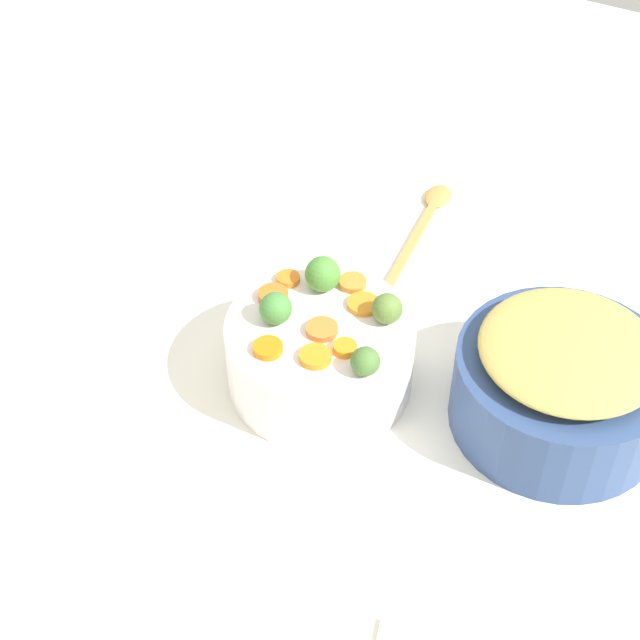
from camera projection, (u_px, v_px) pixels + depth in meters
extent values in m
cube|color=white|center=(287.00, 400.00, 1.19)|extent=(2.40, 2.40, 0.02)
cylinder|color=white|center=(320.00, 355.00, 1.16)|extent=(0.22, 0.22, 0.09)
cylinder|color=navy|center=(560.00, 391.00, 1.12)|extent=(0.25, 0.25, 0.10)
ellipsoid|color=tan|center=(570.00, 350.00, 1.07)|extent=(0.20, 0.20, 0.03)
cylinder|color=orange|center=(268.00, 348.00, 1.10)|extent=(0.04, 0.04, 0.01)
cylinder|color=orange|center=(353.00, 283.00, 1.18)|extent=(0.05, 0.05, 0.01)
cylinder|color=orange|center=(288.00, 279.00, 1.18)|extent=(0.04, 0.04, 0.01)
cylinder|color=orange|center=(345.00, 348.00, 1.10)|extent=(0.03, 0.03, 0.01)
cylinder|color=orange|center=(273.00, 295.00, 1.16)|extent=(0.04, 0.04, 0.01)
cylinder|color=orange|center=(315.00, 357.00, 1.09)|extent=(0.04, 0.04, 0.01)
cylinder|color=orange|center=(363.00, 304.00, 1.15)|extent=(0.05, 0.05, 0.01)
cylinder|color=orange|center=(322.00, 329.00, 1.12)|extent=(0.05, 0.05, 0.01)
sphere|color=#4A7335|center=(366.00, 361.00, 1.07)|extent=(0.03, 0.03, 0.03)
sphere|color=#5A7B35|center=(387.00, 309.00, 1.12)|extent=(0.04, 0.04, 0.04)
sphere|color=#45843A|center=(276.00, 308.00, 1.12)|extent=(0.04, 0.04, 0.04)
sphere|color=#4A8834|center=(323.00, 274.00, 1.16)|extent=(0.04, 0.04, 0.04)
cube|color=#BD8B47|center=(406.00, 255.00, 1.36)|extent=(0.26, 0.04, 0.01)
ellipsoid|color=#BD8B47|center=(438.00, 196.00, 1.46)|extent=(0.06, 0.05, 0.01)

